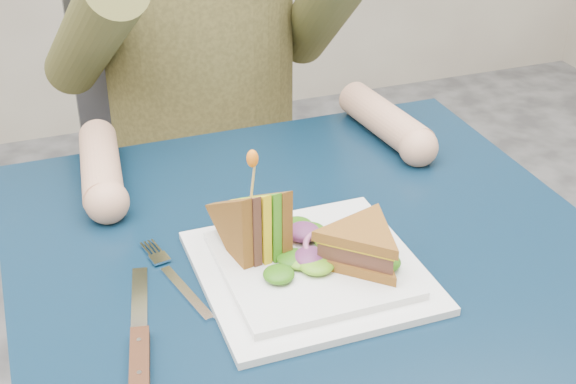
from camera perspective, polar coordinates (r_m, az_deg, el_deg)
name	(u,v)px	position (r m, az deg, el deg)	size (l,w,h in m)	color
table	(315,303)	(1.06, 1.97, -7.89)	(0.75, 0.75, 0.73)	black
chair	(195,157)	(1.65, -6.61, 2.50)	(0.42, 0.40, 0.93)	#47474C
plate	(310,269)	(0.97, 1.58, -5.46)	(0.26, 0.26, 0.02)	white
sandwich_flat	(362,246)	(0.95, 5.28, -3.83)	(0.17, 0.17, 0.05)	brown
sandwich_upright	(254,226)	(0.96, -2.42, -2.46)	(0.09, 0.14, 0.14)	brown
fork	(177,280)	(0.97, -7.93, -6.21)	(0.05, 0.18, 0.01)	silver
knife	(140,349)	(0.87, -10.50, -10.95)	(0.06, 0.22, 0.02)	silver
toothpick	(253,180)	(0.93, -2.51, 0.86)	(0.00, 0.00, 0.06)	tan
toothpick_frill	(252,159)	(0.91, -2.55, 2.39)	(0.01, 0.01, 0.02)	orange
lettuce_spill	(311,249)	(0.96, 1.66, -4.06)	(0.15, 0.13, 0.02)	#337A14
onion_ring	(321,246)	(0.96, 2.33, -3.85)	(0.04, 0.04, 0.01)	#9E4C7A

